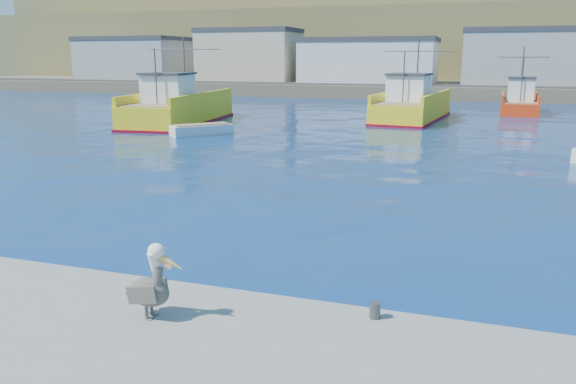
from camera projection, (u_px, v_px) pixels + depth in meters
The scene contains 8 objects.
ground at pixel (280, 262), 14.40m from camera, with size 260.00×260.00×0.00m, color #061D51.
dock_bollards at pixel (252, 293), 10.93m from camera, with size 36.20×0.20×0.30m.
far_shore at pixel (457, 37), 113.06m from camera, with size 200.00×81.00×24.00m.
trawler_yellow_a at pixel (178, 108), 44.45m from camera, with size 6.12×13.79×6.79m.
trawler_yellow_b at pixel (412, 107), 46.69m from camera, with size 5.90×12.87×6.66m.
boat_orange at pixel (519, 102), 52.30m from camera, with size 4.47×8.65×6.11m.
skiff_left at pixel (202, 131), 37.86m from camera, with size 3.85×3.97×0.89m.
pelican at pixel (151, 286), 10.11m from camera, with size 1.16×0.50×1.44m.
Camera 1 is at (4.45, -12.82, 5.13)m, focal length 35.00 mm.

